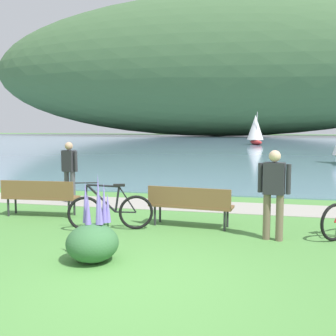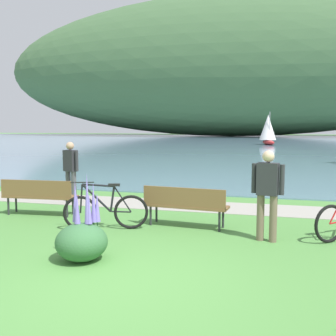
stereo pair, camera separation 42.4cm
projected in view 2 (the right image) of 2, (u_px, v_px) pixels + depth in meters
name	position (u px, v px, depth m)	size (l,w,h in m)	color
ground_plane	(118.00, 281.00, 5.60)	(200.00, 200.00, 0.00)	#518E42
bay_water	(257.00, 143.00, 50.88)	(180.00, 80.00, 0.04)	#6B8EA8
distant_hillside	(231.00, 66.00, 79.71)	(97.44, 28.00, 27.89)	#42663D
shoreline_path	(193.00, 206.00, 10.81)	(60.00, 1.50, 0.01)	#A39E93
park_bench_near_camera	(39.00, 194.00, 9.66)	(1.83, 0.60, 0.88)	brown
park_bench_further_along	(185.00, 203.00, 8.52)	(1.84, 0.66, 0.88)	brown
bicycle_beside_path	(106.00, 211.00, 8.36)	(1.69, 0.64, 1.01)	black
person_at_shoreline	(71.00, 168.00, 11.33)	(0.58, 0.34, 1.71)	#4C4C51
person_on_the_grass	(267.00, 190.00, 7.45)	(0.60, 0.30, 1.71)	#72604C
echium_bush_beside_closest	(82.00, 239.00, 6.43)	(0.84, 0.84, 1.42)	#386B3D
sailboat_toward_hillside	(268.00, 129.00, 44.70)	(2.36, 3.23, 3.66)	#B22323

